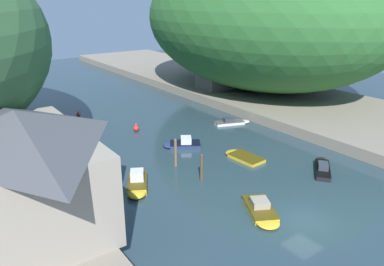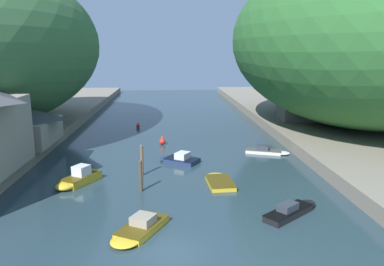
# 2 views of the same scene
# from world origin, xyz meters

# --- Properties ---
(water_surface) EXTENTS (130.00, 130.00, 0.00)m
(water_surface) POSITION_xyz_m (0.00, 30.00, 0.00)
(water_surface) COLOR #283D47
(water_surface) RESTS_ON ground
(right_bank) EXTENTS (22.00, 120.00, 1.33)m
(right_bank) POSITION_xyz_m (25.19, 30.00, 0.66)
(right_bank) COLOR gray
(right_bank) RESTS_ON ground
(hillside_right) EXTENTS (34.66, 48.52, 23.74)m
(hillside_right) POSITION_xyz_m (26.29, 31.21, 13.20)
(hillside_right) COLOR #2D662D
(hillside_right) RESTS_ON right_bank
(boathouse_shed) EXTENTS (8.01, 8.80, 4.46)m
(boathouse_shed) POSITION_xyz_m (-17.02, 22.43, 3.64)
(boathouse_shed) COLOR gray
(boathouse_shed) RESTS_ON left_bank
(right_bank_cottage) EXTENTS (7.02, 5.41, 4.48)m
(right_bank_cottage) POSITION_xyz_m (20.08, 35.44, 3.63)
(right_bank_cottage) COLOR slate
(right_bank_cottage) RESTS_ON right_bank
(boat_white_cruiser) EXTENTS (3.78, 4.94, 1.58)m
(boat_white_cruiser) POSITION_xyz_m (-8.37, 12.18, 0.48)
(boat_white_cruiser) COLOR gold
(boat_white_cruiser) RESTS_ON water_surface
(boat_far_right_bank) EXTENTS (5.11, 4.45, 1.03)m
(boat_far_right_bank) POSITION_xyz_m (8.79, 4.84, 0.33)
(boat_far_right_bank) COLOR black
(boat_far_right_bank) RESTS_ON water_surface
(boat_red_skiff) EXTENTS (4.02, 5.30, 1.00)m
(boat_red_skiff) POSITION_xyz_m (-2.21, 2.56, 0.31)
(boat_red_skiff) COLOR gold
(boat_red_skiff) RESTS_ON water_surface
(boat_small_dinghy) EXTENTS (5.27, 3.11, 0.91)m
(boat_small_dinghy) POSITION_xyz_m (11.28, 21.36, 0.28)
(boat_small_dinghy) COLOR silver
(boat_small_dinghy) RESTS_ON water_surface
(boat_far_upstream) EXTENTS (2.40, 4.76, 0.41)m
(boat_far_upstream) POSITION_xyz_m (4.29, 11.80, 0.20)
(boat_far_upstream) COLOR gold
(boat_far_upstream) RESTS_ON water_surface
(boat_cabin_cruiser) EXTENTS (4.81, 4.12, 1.14)m
(boat_cabin_cruiser) POSITION_xyz_m (0.82, 18.51, 0.34)
(boat_cabin_cruiser) COLOR navy
(boat_cabin_cruiser) RESTS_ON water_surface
(mooring_post_second) EXTENTS (0.30, 0.30, 2.74)m
(mooring_post_second) POSITION_xyz_m (-2.59, 10.13, 1.38)
(mooring_post_second) COLOR #4C3D2D
(mooring_post_second) RESTS_ON water_surface
(mooring_post_middle) EXTENTS (0.30, 0.30, 3.02)m
(mooring_post_middle) POSITION_xyz_m (-2.78, 14.32, 1.52)
(mooring_post_middle) COLOR brown
(mooring_post_middle) RESTS_ON water_surface
(channel_buoy_near) EXTENTS (0.61, 0.61, 0.91)m
(channel_buoy_near) POSITION_xyz_m (-4.95, 37.11, 0.35)
(channel_buoy_near) COLOR red
(channel_buoy_near) RESTS_ON water_surface
(channel_buoy_far) EXTENTS (0.79, 0.79, 1.18)m
(channel_buoy_far) POSITION_xyz_m (-1.03, 26.41, 0.46)
(channel_buoy_far) COLOR red
(channel_buoy_far) RESTS_ON water_surface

